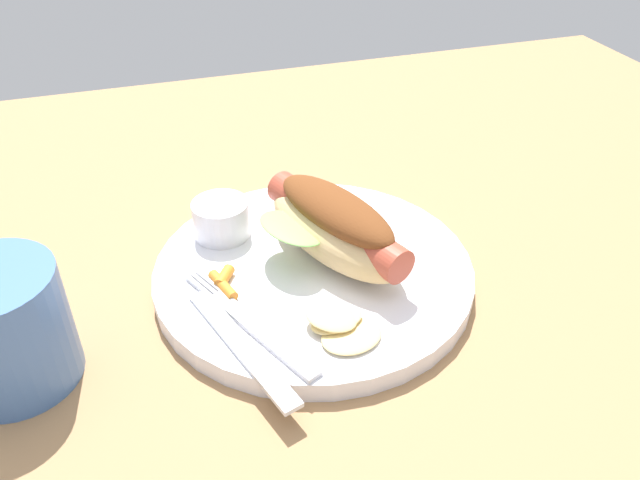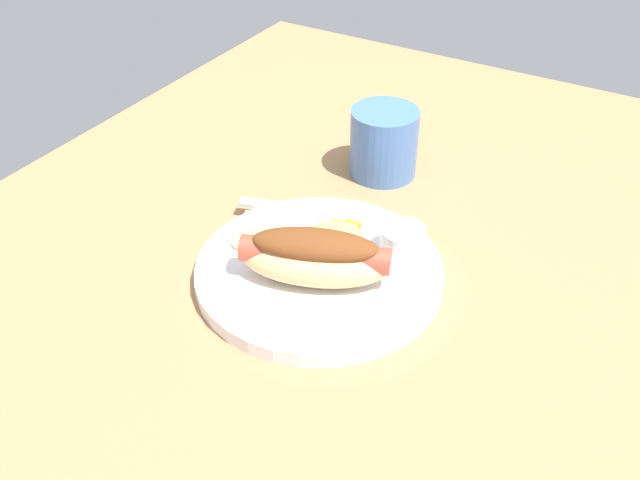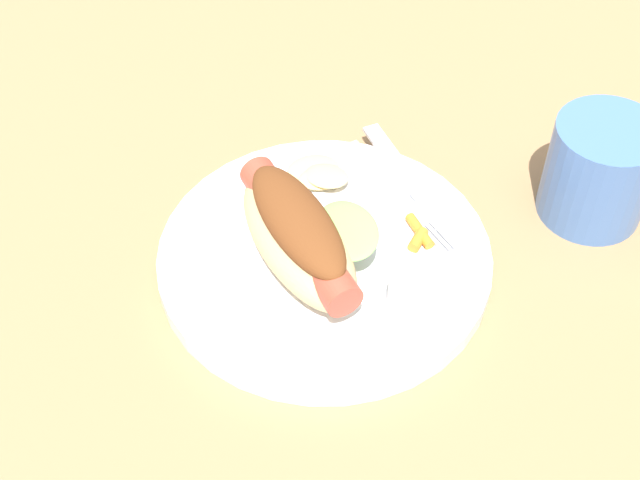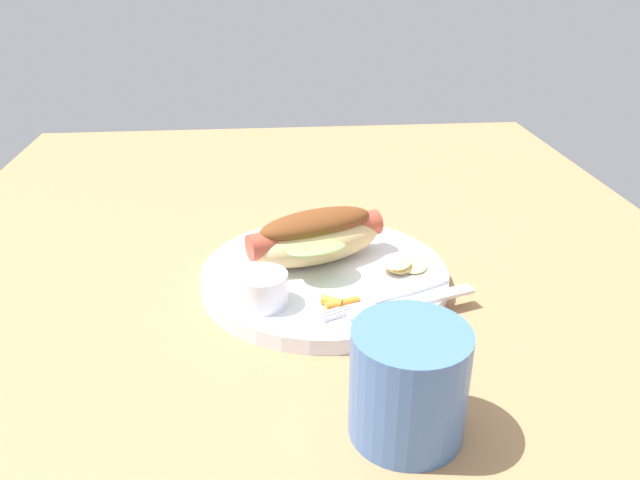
{
  "view_description": "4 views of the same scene",
  "coord_description": "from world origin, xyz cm",
  "px_view_note": "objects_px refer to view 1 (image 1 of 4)",
  "views": [
    {
      "loc": [
        -11.58,
        -39.59,
        32.37
      ],
      "look_at": [
        0.47,
        -1.76,
        3.99
      ],
      "focal_mm": 35.46,
      "sensor_mm": 36.0,
      "label": 1
    },
    {
      "loc": [
        50.28,
        28.0,
        48.28
      ],
      "look_at": [
        -1.51,
        -2.35,
        3.62
      ],
      "focal_mm": 41.37,
      "sensor_mm": 36.0,
      "label": 2
    },
    {
      "loc": [
        4.95,
        42.55,
        51.45
      ],
      "look_at": [
        0.54,
        0.31,
        4.92
      ],
      "focal_mm": 49.64,
      "sensor_mm": 36.0,
      "label": 3
    },
    {
      "loc": [
        -55.91,
        3.94,
        31.99
      ],
      "look_at": [
        1.38,
        -1.21,
        4.3
      ],
      "focal_mm": 34.93,
      "sensor_mm": 36.0,
      "label": 4
    }
  ],
  "objects_px": {
    "hot_dog": "(334,225)",
    "chips_pile": "(339,327)",
    "drinking_cup": "(4,329)",
    "fork": "(251,324)",
    "knife": "(241,346)",
    "carrot_garnish": "(224,281)",
    "plate": "(316,271)",
    "sauce_ramekin": "(221,219)"
  },
  "relations": [
    {
      "from": "hot_dog",
      "to": "chips_pile",
      "type": "relative_size",
      "value": 2.59
    },
    {
      "from": "hot_dog",
      "to": "drinking_cup",
      "type": "relative_size",
      "value": 1.85
    },
    {
      "from": "chips_pile",
      "to": "fork",
      "type": "bearing_deg",
      "value": 156.69
    },
    {
      "from": "knife",
      "to": "carrot_garnish",
      "type": "bearing_deg",
      "value": -18.27
    },
    {
      "from": "plate",
      "to": "fork",
      "type": "height_order",
      "value": "fork"
    },
    {
      "from": "plate",
      "to": "sauce_ramekin",
      "type": "xyz_separation_m",
      "value": [
        -0.06,
        0.06,
        0.02
      ]
    },
    {
      "from": "drinking_cup",
      "to": "sauce_ramekin",
      "type": "bearing_deg",
      "value": 32.48
    },
    {
      "from": "drinking_cup",
      "to": "fork",
      "type": "bearing_deg",
      "value": -6.35
    },
    {
      "from": "hot_dog",
      "to": "drinking_cup",
      "type": "height_order",
      "value": "drinking_cup"
    },
    {
      "from": "fork",
      "to": "knife",
      "type": "distance_m",
      "value": 0.02
    },
    {
      "from": "knife",
      "to": "drinking_cup",
      "type": "xyz_separation_m",
      "value": [
        -0.15,
        0.04,
        0.02
      ]
    },
    {
      "from": "plate",
      "to": "sauce_ramekin",
      "type": "distance_m",
      "value": 0.09
    },
    {
      "from": "hot_dog",
      "to": "chips_pile",
      "type": "xyz_separation_m",
      "value": [
        -0.03,
        -0.09,
        -0.02
      ]
    },
    {
      "from": "plate",
      "to": "fork",
      "type": "relative_size",
      "value": 1.89
    },
    {
      "from": "hot_dog",
      "to": "sauce_ramekin",
      "type": "bearing_deg",
      "value": 34.07
    },
    {
      "from": "plate",
      "to": "knife",
      "type": "distance_m",
      "value": 0.11
    },
    {
      "from": "sauce_ramekin",
      "to": "knife",
      "type": "xyz_separation_m",
      "value": [
        -0.01,
        -0.14,
        -0.01
      ]
    },
    {
      "from": "sauce_ramekin",
      "to": "drinking_cup",
      "type": "xyz_separation_m",
      "value": [
        -0.16,
        -0.1,
        0.01
      ]
    },
    {
      "from": "fork",
      "to": "chips_pile",
      "type": "relative_size",
      "value": 2.22
    },
    {
      "from": "carrot_garnish",
      "to": "knife",
      "type": "bearing_deg",
      "value": -90.84
    },
    {
      "from": "fork",
      "to": "chips_pile",
      "type": "distance_m",
      "value": 0.06
    },
    {
      "from": "plate",
      "to": "fork",
      "type": "xyz_separation_m",
      "value": [
        -0.07,
        -0.05,
        0.01
      ]
    },
    {
      "from": "chips_pile",
      "to": "sauce_ramekin",
      "type": "bearing_deg",
      "value": 111.14
    },
    {
      "from": "sauce_ramekin",
      "to": "chips_pile",
      "type": "xyz_separation_m",
      "value": [
        0.06,
        -0.14,
        -0.01
      ]
    },
    {
      "from": "sauce_ramekin",
      "to": "plate",
      "type": "bearing_deg",
      "value": -44.79
    },
    {
      "from": "hot_dog",
      "to": "knife",
      "type": "relative_size",
      "value": 1.19
    },
    {
      "from": "chips_pile",
      "to": "carrot_garnish",
      "type": "distance_m",
      "value": 0.1
    },
    {
      "from": "fork",
      "to": "knife",
      "type": "xyz_separation_m",
      "value": [
        -0.01,
        -0.02,
        -0.0
      ]
    },
    {
      "from": "knife",
      "to": "carrot_garnish",
      "type": "relative_size",
      "value": 3.55
    },
    {
      "from": "drinking_cup",
      "to": "carrot_garnish",
      "type": "bearing_deg",
      "value": 12.42
    },
    {
      "from": "plate",
      "to": "chips_pile",
      "type": "height_order",
      "value": "chips_pile"
    },
    {
      "from": "hot_dog",
      "to": "carrot_garnish",
      "type": "bearing_deg",
      "value": 76.45
    },
    {
      "from": "hot_dog",
      "to": "fork",
      "type": "xyz_separation_m",
      "value": [
        -0.08,
        -0.06,
        -0.03
      ]
    },
    {
      "from": "hot_dog",
      "to": "carrot_garnish",
      "type": "xyz_separation_m",
      "value": [
        -0.09,
        -0.01,
        -0.02
      ]
    },
    {
      "from": "drinking_cup",
      "to": "knife",
      "type": "bearing_deg",
      "value": -14.1
    },
    {
      "from": "plate",
      "to": "hot_dog",
      "type": "relative_size",
      "value": 1.61
    },
    {
      "from": "sauce_ramekin",
      "to": "carrot_garnish",
      "type": "xyz_separation_m",
      "value": [
        -0.01,
        -0.07,
        -0.01
      ]
    },
    {
      "from": "knife",
      "to": "drinking_cup",
      "type": "bearing_deg",
      "value": 58.46
    },
    {
      "from": "plate",
      "to": "drinking_cup",
      "type": "distance_m",
      "value": 0.23
    },
    {
      "from": "plate",
      "to": "knife",
      "type": "height_order",
      "value": "knife"
    },
    {
      "from": "hot_dog",
      "to": "fork",
      "type": "distance_m",
      "value": 0.11
    },
    {
      "from": "sauce_ramekin",
      "to": "drinking_cup",
      "type": "bearing_deg",
      "value": -147.52
    }
  ]
}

